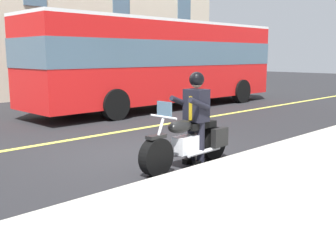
% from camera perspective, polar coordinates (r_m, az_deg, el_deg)
% --- Properties ---
extents(ground_plane, '(80.00, 80.00, 0.00)m').
position_cam_1_polar(ground_plane, '(8.64, -5.42, -3.74)').
color(ground_plane, black).
extents(lane_center_stripe, '(60.00, 0.16, 0.01)m').
position_cam_1_polar(lane_center_stripe, '(10.23, -12.54, -1.75)').
color(lane_center_stripe, '#E5DB4C').
rests_on(lane_center_stripe, ground_plane).
extents(motorcycle_main, '(2.21, 0.62, 1.26)m').
position_cam_1_polar(motorcycle_main, '(7.48, 2.96, -2.30)').
color(motorcycle_main, black).
rests_on(motorcycle_main, ground_plane).
extents(rider_main, '(0.63, 0.55, 1.74)m').
position_cam_1_polar(rider_main, '(7.52, 3.93, 2.27)').
color(rider_main, black).
rests_on(rider_main, ground_plane).
extents(bus_near, '(11.05, 2.70, 3.30)m').
position_cam_1_polar(bus_near, '(15.80, -0.85, 9.36)').
color(bus_near, red).
rests_on(bus_near, ground_plane).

